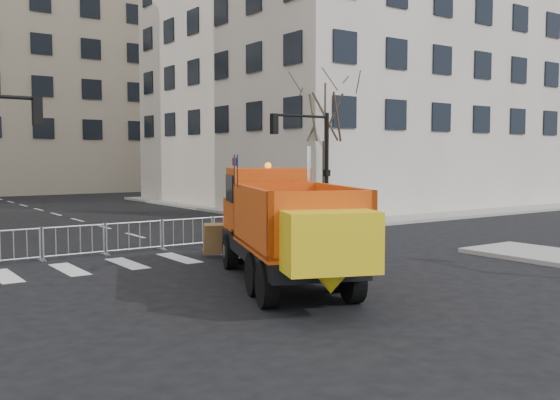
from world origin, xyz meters
TOP-DOWN VIEW (x-y plane):
  - ground at (0.00, 0.00)m, footprint 120.00×120.00m
  - sidewalk_back at (0.00, 8.50)m, footprint 64.00×5.00m
  - traffic_light_right at (8.50, 9.50)m, footprint 0.18×0.18m
  - crowd_barriers at (-0.75, 7.60)m, footprint 12.60×0.60m
  - street_tree at (9.20, 10.50)m, footprint 3.00×3.00m
  - plow_truck at (-0.74, -0.06)m, footprint 5.75×9.70m
  - cop_a at (2.42, 5.65)m, footprint 0.67×0.47m
  - cop_b at (1.30, 5.07)m, footprint 0.98×0.83m
  - cop_c at (0.05, 3.46)m, footprint 1.10×1.20m
  - newspaper_box at (2.87, 8.74)m, footprint 0.46×0.41m

SIDE VIEW (x-z plane):
  - ground at x=0.00m, z-range 0.00..0.00m
  - sidewalk_back at x=0.00m, z-range 0.00..0.15m
  - crowd_barriers at x=-0.75m, z-range 0.00..1.10m
  - newspaper_box at x=2.87m, z-range 0.15..1.25m
  - cop_a at x=2.42m, z-range 0.00..1.77m
  - cop_b at x=1.30m, z-range 0.00..1.79m
  - cop_c at x=0.05m, z-range 0.00..1.97m
  - plow_truck at x=-0.74m, z-range -0.20..3.46m
  - traffic_light_right at x=8.50m, z-range 0.00..5.40m
  - street_tree at x=9.20m, z-range 0.00..7.50m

